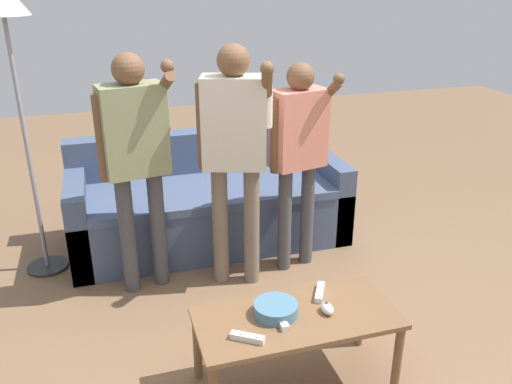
{
  "coord_description": "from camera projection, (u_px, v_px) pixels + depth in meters",
  "views": [
    {
      "loc": [
        -0.84,
        -2.19,
        1.94
      ],
      "look_at": [
        -0.08,
        0.32,
        0.85
      ],
      "focal_mm": 36.88,
      "sensor_mm": 36.0,
      "label": 1
    }
  ],
  "objects": [
    {
      "name": "player_center",
      "position": [
        235.0,
        141.0,
        3.21
      ],
      "size": [
        0.45,
        0.43,
        1.57
      ],
      "color": "#756656",
      "rests_on": "ground"
    },
    {
      "name": "floor_lamp",
      "position": [
        6.0,
        26.0,
        3.11
      ],
      "size": [
        0.31,
        0.31,
        1.93
      ],
      "color": "#2D2D33",
      "rests_on": "ground"
    },
    {
      "name": "player_right",
      "position": [
        299.0,
        144.0,
        3.44
      ],
      "size": [
        0.45,
        0.28,
        1.43
      ],
      "color": "#47474C",
      "rests_on": "ground"
    },
    {
      "name": "game_remote_wand_near",
      "position": [
        320.0,
        292.0,
        2.68
      ],
      "size": [
        0.11,
        0.16,
        0.03
      ],
      "color": "white",
      "rests_on": "coffee_table"
    },
    {
      "name": "game_remote_wand_spare",
      "position": [
        280.0,
        319.0,
        2.47
      ],
      "size": [
        0.04,
        0.16,
        0.03
      ],
      "color": "white",
      "rests_on": "coffee_table"
    },
    {
      "name": "couch",
      "position": [
        208.0,
        204.0,
        4.06
      ],
      "size": [
        2.04,
        0.85,
        0.79
      ],
      "color": "#475675",
      "rests_on": "ground"
    },
    {
      "name": "snack_bowl",
      "position": [
        276.0,
        309.0,
        2.52
      ],
      "size": [
        0.21,
        0.21,
        0.06
      ],
      "primitive_type": "cylinder",
      "color": "teal",
      "rests_on": "coffee_table"
    },
    {
      "name": "ground_plane",
      "position": [
        286.0,
        352.0,
        2.9
      ],
      "size": [
        12.0,
        12.0,
        0.0
      ],
      "primitive_type": "plane",
      "color": "brown"
    },
    {
      "name": "player_left",
      "position": [
        136.0,
        148.0,
        3.16
      ],
      "size": [
        0.47,
        0.29,
        1.53
      ],
      "color": "#47474C",
      "rests_on": "ground"
    },
    {
      "name": "game_remote_wand_far",
      "position": [
        247.0,
        338.0,
        2.34
      ],
      "size": [
        0.15,
        0.12,
        0.03
      ],
      "color": "white",
      "rests_on": "coffee_table"
    },
    {
      "name": "coffee_table",
      "position": [
        296.0,
        325.0,
        2.54
      ],
      "size": [
        0.98,
        0.45,
        0.42
      ],
      "color": "brown",
      "rests_on": "ground"
    },
    {
      "name": "game_remote_nunchuk",
      "position": [
        327.0,
        308.0,
        2.53
      ],
      "size": [
        0.06,
        0.09,
        0.05
      ],
      "color": "white",
      "rests_on": "coffee_table"
    }
  ]
}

